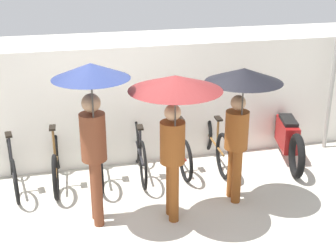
# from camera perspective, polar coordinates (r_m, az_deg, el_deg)

# --- Properties ---
(ground_plane) EXTENTS (30.00, 30.00, 0.00)m
(ground_plane) POSITION_cam_1_polar(r_m,az_deg,el_deg) (6.21, -3.66, -11.96)
(ground_plane) COLOR beige
(back_wall) EXTENTS (12.44, 0.12, 1.95)m
(back_wall) POSITION_cam_1_polar(r_m,az_deg,el_deg) (7.52, -6.70, 2.20)
(back_wall) COLOR silver
(back_wall) RESTS_ON ground
(parked_bicycle_0) EXTENTS (0.44, 1.62, 0.97)m
(parked_bicycle_0) POSITION_cam_1_polar(r_m,az_deg,el_deg) (7.31, -18.48, -4.61)
(parked_bicycle_0) COLOR black
(parked_bicycle_0) RESTS_ON ground
(parked_bicycle_1) EXTENTS (0.44, 1.70, 1.02)m
(parked_bicycle_1) POSITION_cam_1_polar(r_m,az_deg,el_deg) (7.29, -13.47, -4.13)
(parked_bicycle_1) COLOR black
(parked_bicycle_1) RESTS_ON ground
(parked_bicycle_2) EXTENTS (0.44, 1.80, 1.06)m
(parked_bicycle_2) POSITION_cam_1_polar(r_m,az_deg,el_deg) (7.35, -8.54, -3.32)
(parked_bicycle_2) COLOR black
(parked_bicycle_2) RESTS_ON ground
(parked_bicycle_3) EXTENTS (0.44, 1.70, 0.98)m
(parked_bicycle_3) POSITION_cam_1_polar(r_m,az_deg,el_deg) (7.34, -3.50, -3.07)
(parked_bicycle_3) COLOR black
(parked_bicycle_3) RESTS_ON ground
(parked_bicycle_4) EXTENTS (0.44, 1.65, 1.00)m
(parked_bicycle_4) POSITION_cam_1_polar(r_m,az_deg,el_deg) (7.57, 1.11, -2.56)
(parked_bicycle_4) COLOR black
(parked_bicycle_4) RESTS_ON ground
(parked_bicycle_5) EXTENTS (0.44, 1.81, 1.03)m
(parked_bicycle_5) POSITION_cam_1_polar(r_m,az_deg,el_deg) (7.76, 5.62, -1.89)
(parked_bicycle_5) COLOR black
(parked_bicycle_5) RESTS_ON ground
(pedestrian_leading) EXTENTS (0.91, 0.91, 2.15)m
(pedestrian_leading) POSITION_cam_1_polar(r_m,az_deg,el_deg) (5.57, -9.24, 2.55)
(pedestrian_leading) COLOR brown
(pedestrian_leading) RESTS_ON ground
(pedestrian_center) EXTENTS (1.13, 1.13, 1.98)m
(pedestrian_center) POSITION_cam_1_polar(r_m,az_deg,el_deg) (5.59, 0.80, 2.63)
(pedestrian_center) COLOR brown
(pedestrian_center) RESTS_ON ground
(pedestrian_trailing) EXTENTS (1.00, 1.00, 1.95)m
(pedestrian_trailing) POSITION_cam_1_polar(r_m,az_deg,el_deg) (6.16, 8.93, 3.38)
(pedestrian_trailing) COLOR brown
(pedestrian_trailing) RESTS_ON ground
(motorcycle) EXTENTS (0.82, 2.07, 0.92)m
(motorcycle) POSITION_cam_1_polar(r_m,az_deg,el_deg) (8.13, 14.29, -1.18)
(motorcycle) COLOR black
(motorcycle) RESTS_ON ground
(awning_pole) EXTENTS (0.07, 0.07, 2.52)m
(awning_pole) POSITION_cam_1_polar(r_m,az_deg,el_deg) (8.51, 19.43, 5.39)
(awning_pole) COLOR gray
(awning_pole) RESTS_ON ground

